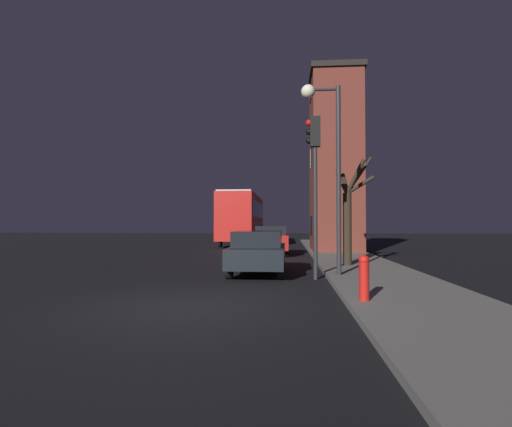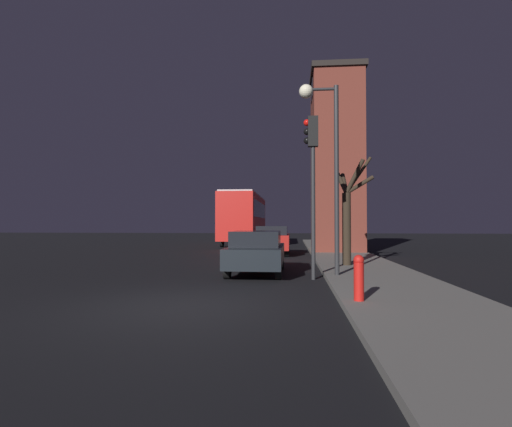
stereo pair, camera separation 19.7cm
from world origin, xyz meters
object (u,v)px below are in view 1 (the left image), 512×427
object	(u,v)px
bare_tree	(348,211)
fire_hydrant	(364,276)
bus	(243,215)
car_mid_lane	(272,239)
streetlamp	(326,142)
car_near_lane	(258,251)
traffic_light	(314,163)

from	to	relation	value
bare_tree	fire_hydrant	xyz separation A→B (m)	(-0.74, -6.98, -1.52)
bare_tree	bus	world-z (taller)	bare_tree
fire_hydrant	bus	bearing A→B (deg)	102.37
car_mid_lane	fire_hydrant	size ratio (longest dim) A/B	4.37
bare_tree	car_mid_lane	world-z (taller)	bare_tree
streetlamp	fire_hydrant	size ratio (longest dim) A/B	6.33
streetlamp	car_near_lane	distance (m)	4.13
traffic_light	fire_hydrant	bearing A→B (deg)	-79.40
traffic_light	fire_hydrant	distance (m)	4.85
streetlamp	fire_hydrant	world-z (taller)	streetlamp
streetlamp	bus	distance (m)	19.85
bus	fire_hydrant	world-z (taller)	bus
streetlamp	traffic_light	bearing A→B (deg)	-162.09
bare_tree	bus	size ratio (longest dim) A/B	0.35
bare_tree	car_near_lane	world-z (taller)	bare_tree
bare_tree	car_near_lane	xyz separation A→B (m)	(-3.22, -1.93, -1.39)
bare_tree	bus	xyz separation A→B (m)	(-5.82, 16.19, 0.17)
streetlamp	car_mid_lane	distance (m)	9.86
streetlamp	car_near_lane	size ratio (longest dim) A/B	1.38
traffic_light	car_near_lane	bearing A→B (deg)	146.07
traffic_light	fire_hydrant	world-z (taller)	traffic_light
bare_tree	streetlamp	bearing A→B (deg)	-110.09
bus	car_mid_lane	distance (m)	10.59
bare_tree	traffic_light	bearing A→B (deg)	-115.08
traffic_light	bare_tree	distance (m)	3.69
bare_tree	car_near_lane	size ratio (longest dim) A/B	0.97
car_mid_lane	fire_hydrant	xyz separation A→B (m)	(2.37, -13.04, -0.20)
streetlamp	traffic_light	world-z (taller)	streetlamp
car_mid_lane	car_near_lane	bearing A→B (deg)	-90.79
bus	fire_hydrant	xyz separation A→B (m)	(5.08, -23.17, -1.69)
traffic_light	streetlamp	bearing A→B (deg)	17.91
traffic_light	car_mid_lane	size ratio (longest dim) A/B	1.23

